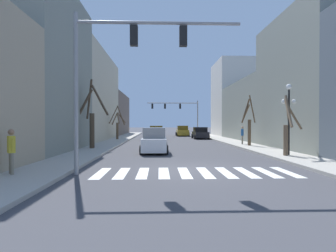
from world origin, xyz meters
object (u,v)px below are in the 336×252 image
pedestrian_near_right_corner (11,147)px  car_parked_right_near (200,133)px  car_at_intersection (182,131)px  street_tree_right_near (92,119)px  street_tree_left_far (249,125)px  traffic_signal_near (123,57)px  traffic_signal_far (178,109)px  street_tree_right_mid (117,125)px  car_parked_right_mid (154,141)px  street_lamp_right_corner (289,105)px  street_tree_left_near (288,126)px  car_driving_away_lane (156,133)px  pedestrian_waiting_at_curb (242,134)px

pedestrian_near_right_corner → car_parked_right_near: bearing=117.7°
car_at_intersection → street_tree_right_near: (-9.35, -22.58, 1.70)m
pedestrian_near_right_corner → street_tree_left_far: size_ratio=0.39×
traffic_signal_near → traffic_signal_far: bearing=81.9°
street_tree_right_mid → car_parked_right_mid: bearing=-70.6°
car_at_intersection → car_parked_right_near: bearing=-167.2°
traffic_signal_far → street_lamp_right_corner: traffic_signal_far is taller
pedestrian_near_right_corner → street_tree_right_mid: street_tree_right_mid is taller
street_tree_left_near → street_tree_left_far: (0.20, 7.58, 0.04)m
street_lamp_right_corner → car_at_intersection: (-4.23, 27.81, -2.49)m
car_parked_right_mid → car_parked_right_near: 17.82m
street_tree_right_near → street_tree_left_near: bearing=-22.5°
street_lamp_right_corner → car_at_intersection: bearing=98.7°
traffic_signal_near → street_tree_right_mid: (-3.76, 22.17, -2.93)m
car_at_intersection → street_tree_right_mid: street_tree_right_mid is taller
street_tree_left_near → street_tree_left_far: 7.59m
car_at_intersection → street_tree_left_far: street_tree_left_far is taller
traffic_signal_near → street_tree_left_far: (9.62, 12.34, -2.91)m
traffic_signal_near → car_at_intersection: bearing=80.7°
street_tree_left_far → car_at_intersection: bearing=101.6°
car_at_intersection → pedestrian_near_right_corner: (-9.70, -33.44, 0.39)m
traffic_signal_near → street_tree_left_near: (9.42, 4.75, -2.95)m
car_driving_away_lane → street_tree_right_near: 13.38m
traffic_signal_near → car_parked_right_mid: size_ratio=1.61×
traffic_signal_near → car_at_intersection: (5.40, 32.86, -4.11)m
street_lamp_right_corner → pedestrian_waiting_at_curb: street_lamp_right_corner is taller
pedestrian_waiting_at_curb → street_tree_right_mid: (-13.19, 8.56, 0.82)m
car_at_intersection → car_parked_right_mid: bearing=170.2°
street_tree_left_far → street_lamp_right_corner: bearing=-89.9°
street_lamp_right_corner → car_parked_right_mid: 9.38m
car_parked_right_near → street_tree_right_near: size_ratio=0.76×
car_parked_right_near → car_at_intersection: bearing=12.8°
car_parked_right_mid → street_tree_right_near: size_ratio=0.78×
traffic_signal_near → car_driving_away_lane: traffic_signal_near is taller
traffic_signal_far → street_tree_left_near: bearing=-80.8°
pedestrian_waiting_at_curb → street_tree_left_near: bearing=-157.9°
car_parked_right_mid → pedestrian_near_right_corner: 10.36m
traffic_signal_far → pedestrian_near_right_corner: traffic_signal_far is taller
street_tree_left_near → car_at_intersection: bearing=98.1°
car_driving_away_lane → pedestrian_waiting_at_curb: bearing=42.9°
street_tree_right_mid → traffic_signal_near: bearing=-80.4°
car_driving_away_lane → car_parked_right_mid: car_driving_away_lane is taller
car_parked_right_mid → pedestrian_waiting_at_curb: bearing=123.0°
pedestrian_waiting_at_curb → car_parked_right_near: bearing=33.4°
pedestrian_waiting_at_curb → street_tree_left_far: street_tree_left_far is taller
car_at_intersection → street_tree_left_near: bearing=-171.9°
street_lamp_right_corner → car_parked_right_mid: street_lamp_right_corner is taller
car_parked_right_mid → car_parked_right_near: size_ratio=1.03×
car_parked_right_near → pedestrian_waiting_at_curb: (2.25, -11.38, 0.41)m
car_at_intersection → street_tree_right_near: street_tree_right_near is taller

